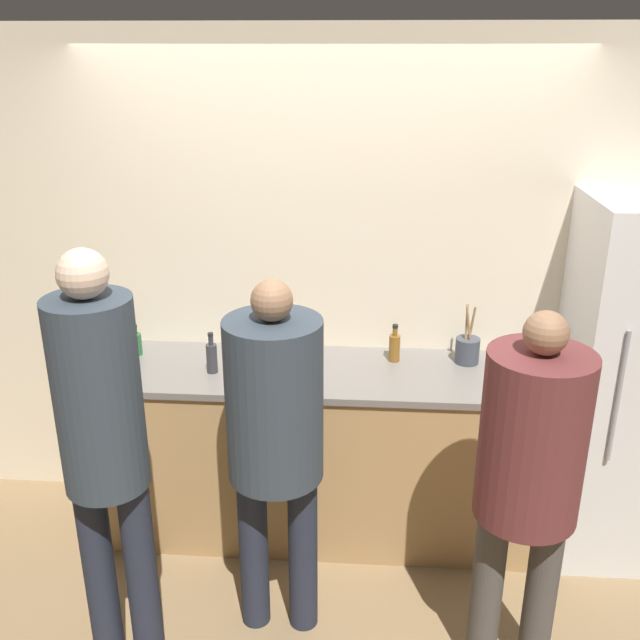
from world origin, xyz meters
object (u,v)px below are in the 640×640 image
person_center (275,428)px  bottle_dark (212,357)px  refrigerator (637,385)px  utensil_crock (467,349)px  fruit_bowl (282,344)px  bottle_amber (394,347)px  cup_red (280,363)px  bottle_green (136,343)px  person_left (103,438)px  person_right (529,466)px

person_center → bottle_dark: bearing=122.3°
refrigerator → utensil_crock: bearing=170.2°
fruit_bowl → bottle_amber: bearing=-5.3°
refrigerator → fruit_bowl: bearing=174.0°
fruit_bowl → cup_red: (0.02, -0.23, -0.01)m
utensil_crock → bottle_amber: size_ratio=1.55×
refrigerator → cup_red: size_ratio=21.06×
bottle_green → bottle_dark: size_ratio=0.78×
person_left → bottle_green: bearing=101.7°
person_right → bottle_dark: person_right is taller
cup_red → bottle_dark: bearing=-174.7°
cup_red → utensil_crock: bearing=10.7°
person_left → person_right: person_left is taller
utensil_crock → bottle_amber: 0.37m
utensil_crock → person_center: bearing=-136.2°
fruit_bowl → cup_red: 0.23m
fruit_bowl → bottle_green: 0.77m
utensil_crock → bottle_dark: 1.31m
person_center → bottle_amber: 0.99m
refrigerator → bottle_dark: refrigerator is taller
refrigerator → person_center: (-1.71, -0.71, 0.09)m
person_center → bottle_amber: (0.51, 0.84, 0.02)m
person_left → bottle_dark: bearing=75.5°
utensil_crock → bottle_amber: utensil_crock is taller
refrigerator → bottle_amber: 1.21m
bottle_green → cup_red: (0.79, -0.15, -0.02)m
person_left → bottle_dark: person_left is taller
person_left → person_right: 1.64m
refrigerator → bottle_dark: (-2.11, -0.07, 0.11)m
person_right → utensil_crock: person_right is taller
fruit_bowl → cup_red: fruit_bowl is taller
refrigerator → bottle_dark: size_ratio=8.70×
cup_red → bottle_green: bearing=168.9°
refrigerator → utensil_crock: 0.84m
person_center → person_right: (1.00, -0.18, -0.02)m
bottle_dark → bottle_amber: (0.91, 0.21, -0.00)m
refrigerator → bottle_green: bearing=177.4°
person_right → fruit_bowl: 1.53m
person_left → bottle_amber: 1.58m
bottle_green → bottle_amber: bearing=0.8°
refrigerator → bottle_amber: bearing=173.6°
person_right → bottle_green: person_right is taller
refrigerator → person_right: refrigerator is taller
refrigerator → fruit_bowl: size_ratio=7.06×
utensil_crock → cup_red: size_ratio=3.55×
person_center → bottle_amber: person_center is taller
bottle_amber → bottle_green: bearing=-179.2°
person_left → bottle_green: 1.09m
person_right → person_center: bearing=169.9°
fruit_bowl → bottle_amber: size_ratio=1.30×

